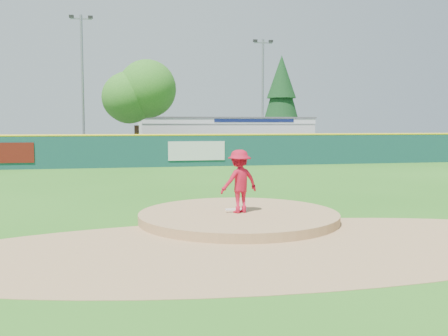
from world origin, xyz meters
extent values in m
plane|color=#286B19|center=(0.00, 0.00, 0.00)|extent=(120.00, 120.00, 0.00)
cylinder|color=#9E774C|center=(0.00, 0.00, 0.00)|extent=(5.50, 5.50, 0.50)
cube|color=white|center=(0.00, 0.30, 0.27)|extent=(0.60, 0.15, 0.04)
cylinder|color=#9E774C|center=(0.00, -3.00, 0.01)|extent=(15.40, 15.40, 0.01)
cube|color=#38383A|center=(0.00, 27.00, 0.01)|extent=(44.00, 16.00, 0.02)
imported|color=#B20F28|center=(0.00, -0.08, 1.11)|extent=(1.26, 0.97, 1.73)
imported|color=silver|center=(5.37, 21.88, 0.64)|extent=(4.90, 3.71, 1.24)
cube|color=silver|center=(6.00, 32.00, 1.60)|extent=(15.00, 8.00, 3.20)
cube|color=white|center=(6.00, 27.98, 3.00)|extent=(15.00, 0.06, 0.55)
cube|color=#0F194C|center=(8.00, 27.94, 3.00)|extent=(7.00, 0.03, 0.28)
cube|color=#59595B|center=(6.00, 32.00, 3.25)|extent=(15.20, 8.20, 0.12)
cube|color=#5C140D|center=(-10.03, 17.92, 1.00)|extent=(3.60, 0.04, 1.20)
cube|color=silver|center=(1.51, 17.92, 1.00)|extent=(3.60, 0.04, 1.20)
cube|color=#133F3D|center=(0.00, 18.00, 1.00)|extent=(40.00, 0.10, 2.00)
cylinder|color=yellow|center=(0.00, 18.00, 2.00)|extent=(40.00, 0.14, 0.14)
cylinder|color=#382314|center=(-2.00, 25.00, 1.30)|extent=(0.36, 0.36, 2.60)
sphere|color=#387F23|center=(-2.00, 25.00, 4.56)|extent=(5.60, 5.60, 5.60)
cylinder|color=#382314|center=(13.00, 36.00, 0.80)|extent=(0.40, 0.40, 1.60)
cone|color=#113A16|center=(13.00, 36.00, 5.55)|extent=(4.40, 4.40, 7.90)
cylinder|color=gray|center=(-6.00, 27.00, 5.50)|extent=(0.20, 0.20, 11.00)
cube|color=gray|center=(-6.00, 27.00, 10.70)|extent=(1.60, 0.10, 0.10)
cube|color=black|center=(-6.70, 27.00, 10.85)|extent=(0.35, 0.25, 0.20)
cube|color=black|center=(-5.30, 27.00, 10.85)|extent=(0.35, 0.25, 0.20)
cylinder|color=gray|center=(9.00, 29.00, 5.00)|extent=(0.20, 0.20, 10.00)
cube|color=gray|center=(9.00, 29.00, 9.70)|extent=(1.60, 0.10, 0.10)
cube|color=black|center=(8.30, 29.00, 9.85)|extent=(0.35, 0.25, 0.20)
cube|color=black|center=(9.70, 29.00, 9.85)|extent=(0.35, 0.25, 0.20)
camera|label=1|loc=(-3.14, -13.25, 2.66)|focal=40.00mm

